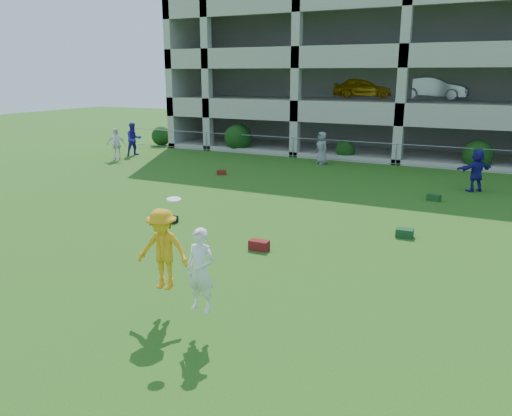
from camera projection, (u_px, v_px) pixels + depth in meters
The scene contains 14 objects.
ground at pixel (217, 307), 10.60m from camera, with size 100.00×100.00×0.00m, color #235114.
bystander_a at pixel (134, 139), 30.08m from camera, with size 0.96×0.74×1.97m, color #2E219A.
bystander_b at pixel (116, 144), 28.36m from camera, with size 1.08×0.45×1.84m, color white.
bystander_c at pixel (322, 148), 27.21m from camera, with size 0.86×0.56×1.76m, color slate.
bystander_d at pixel (477, 170), 20.81m from camera, with size 1.67×0.53×1.80m, color navy.
bag_red_a at pixel (259, 245), 14.02m from camera, with size 0.55×0.30×0.28m, color #5B0F14.
bag_black_b at pixel (171, 219), 16.63m from camera, with size 0.40×0.25×0.22m, color black.
bag_green_c at pixel (405, 233), 15.13m from camera, with size 0.50×0.35×0.26m, color #153B1A.
bag_red_f at pixel (221, 172), 24.47m from camera, with size 0.45×0.28×0.24m, color #54170E.
bag_green_g at pixel (434, 197), 19.48m from camera, with size 0.50×0.30×0.25m, color #163D1B.
frisbee_contest at pixel (171, 254), 9.84m from camera, with size 2.04×1.01×2.07m.
parking_garage at pixel (428, 55), 33.02m from camera, with size 30.00×14.00×12.00m.
fence at pixel (396, 154), 26.89m from camera, with size 36.06×0.06×1.20m.
shrub_row at pixel (492, 141), 25.31m from camera, with size 34.38×2.52×3.50m.
Camera 1 is at (5.02, -8.32, 4.81)m, focal length 35.00 mm.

